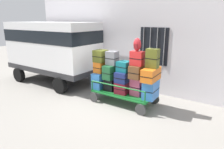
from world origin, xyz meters
TOP-DOWN VIEW (x-y plane):
  - ground_plane at (0.00, 0.00)m, footprint 40.00×40.00m
  - building_wall at (0.00, 2.24)m, footprint 12.00×0.38m
  - van at (-4.07, 0.79)m, footprint 4.73×2.10m
  - luggage_cart at (0.21, 0.44)m, footprint 2.36×1.19m
  - cart_railing at (0.21, 0.44)m, footprint 2.25×1.05m
  - suitcase_left_bottom at (-0.86, 0.48)m, footprint 0.46×0.93m
  - suitcase_left_middle at (-0.86, 0.44)m, footprint 0.40×0.52m
  - suitcase_left_top at (-0.86, 0.44)m, footprint 0.45×0.50m
  - suitcase_midleft_bottom at (-0.32, 0.47)m, footprint 0.42×0.65m
  - suitcase_midleft_middle at (-0.32, 0.45)m, footprint 0.44×0.78m
  - suitcase_midleft_top at (-0.32, 0.46)m, footprint 0.42×0.39m
  - suitcase_center_bottom at (0.21, 0.41)m, footprint 0.50×0.69m
  - suitcase_center_middle at (0.21, 0.47)m, footprint 0.48×0.78m
  - suitcase_center_top at (0.21, 0.42)m, footprint 0.46×0.45m
  - suitcase_midright_bottom at (0.74, 0.45)m, footprint 0.42×0.36m
  - suitcase_midright_middle at (0.74, 0.48)m, footprint 0.43×0.68m
  - suitcase_midright_top at (0.74, 0.41)m, footprint 0.46×0.30m
  - suitcase_right_bottom at (1.27, 0.46)m, footprint 0.44×0.69m
  - suitcase_right_middle at (1.27, 0.42)m, footprint 0.46×0.89m
  - suitcase_right_top at (1.27, 0.47)m, footprint 0.41×0.28m
  - backpack at (0.72, 0.40)m, footprint 0.27×0.22m

SIDE VIEW (x-z plane):
  - ground_plane at x=0.00m, z-range 0.00..0.00m
  - luggage_cart at x=0.21m, z-range 0.14..0.57m
  - suitcase_center_bottom at x=0.21m, z-range 0.43..0.85m
  - suitcase_midleft_bottom at x=-0.32m, z-range 0.43..0.88m
  - suitcase_left_bottom at x=-0.86m, z-range 0.43..1.04m
  - suitcase_right_bottom at x=1.27m, z-range 0.43..1.07m
  - suitcase_midright_bottom at x=0.74m, z-range 0.43..1.07m
  - cart_railing at x=0.21m, z-range 0.56..0.96m
  - suitcase_center_middle at x=0.21m, z-range 0.85..1.23m
  - suitcase_midleft_middle at x=-0.32m, z-range 0.88..1.41m
  - suitcase_left_middle at x=-0.86m, z-range 1.04..1.46m
  - suitcase_right_middle at x=1.27m, z-range 1.07..1.50m
  - suitcase_midright_middle at x=0.74m, z-range 1.07..1.53m
  - suitcase_center_top at x=0.21m, z-range 1.23..1.61m
  - suitcase_midleft_top at x=-0.32m, z-range 1.41..1.92m
  - suitcase_left_top at x=-0.86m, z-range 1.46..1.92m
  - suitcase_midright_top at x=0.74m, z-range 1.53..2.02m
  - van at x=-4.07m, z-range 0.33..3.25m
  - suitcase_right_top at x=1.27m, z-range 1.50..2.14m
  - backpack at x=0.72m, z-range 2.02..2.46m
  - building_wall at x=0.00m, z-range 0.00..5.00m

